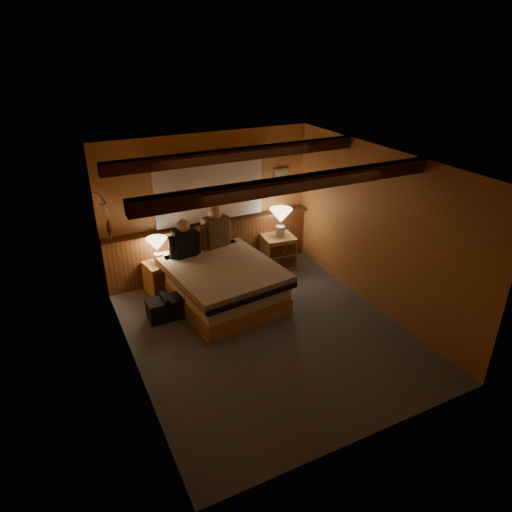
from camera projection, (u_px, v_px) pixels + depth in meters
floor at (267, 332)px, 6.39m from camera, size 4.20×4.20×0.00m
ceiling at (269, 163)px, 5.34m from camera, size 4.20×4.20×0.00m
wall_back at (209, 206)px, 7.55m from camera, size 3.60×0.00×3.60m
wall_left at (127, 286)px, 5.14m from camera, size 0.00×4.20×4.20m
wall_right at (378, 231)px, 6.58m from camera, size 0.00×4.20×4.20m
wall_front at (374, 344)px, 4.17m from camera, size 3.60×0.00×3.60m
wainscot at (212, 246)px, 7.81m from camera, size 3.60×0.23×0.94m
curtain_window at (210, 188)px, 7.36m from camera, size 2.18×0.09×1.11m
ceiling_beams at (263, 167)px, 5.50m from camera, size 3.60×1.65×0.16m
coat_rail at (104, 204)px, 6.24m from camera, size 0.05×0.55×0.24m
framed_print at (281, 175)px, 7.92m from camera, size 0.30×0.04×0.25m
bed at (222, 282)px, 6.98m from camera, size 1.66×2.04×0.65m
nightstand_left at (162, 277)px, 7.30m from camera, size 0.53×0.49×0.51m
nightstand_right at (278, 251)px, 8.08m from camera, size 0.58×0.54×0.59m
lamp_left at (157, 246)px, 7.04m from camera, size 0.33×0.33×0.43m
lamp_right at (281, 217)px, 7.79m from camera, size 0.39×0.39×0.51m
person_left at (184, 241)px, 7.02m from camera, size 0.52×0.22×0.63m
person_right at (215, 229)px, 7.34m from camera, size 0.57×0.32×0.71m
duffel_bag at (166, 308)px, 6.65m from camera, size 0.52×0.32×0.37m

